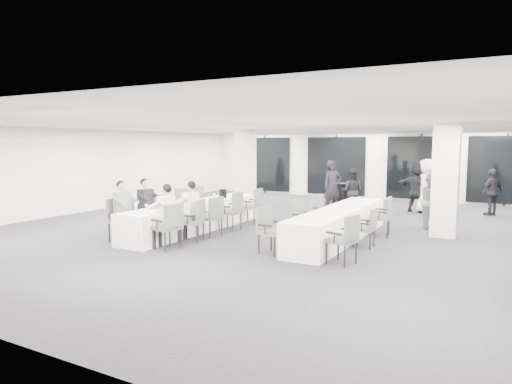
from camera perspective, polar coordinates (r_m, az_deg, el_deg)
room at (r=13.06m, az=8.07°, el=1.98°), size 14.04×16.04×2.84m
column_left at (r=16.53m, az=-1.37°, el=2.92°), size 0.60×0.60×2.80m
column_right at (r=12.18m, az=22.63°, el=1.35°), size 0.60×0.60×2.80m
banquet_table_main at (r=12.20m, az=-7.63°, el=-3.08°), size 0.90×5.00×0.75m
banquet_table_side at (r=11.16m, az=10.38°, el=-3.97°), size 0.90×5.00×0.75m
cocktail_table at (r=15.70m, az=10.52°, el=-0.65°), size 0.70×0.70×0.98m
chair_main_left_near at (r=11.30m, az=-16.76°, el=-2.96°), size 0.59×0.63×1.01m
chair_main_left_second at (r=11.87m, az=-13.99°, el=-2.69°), size 0.54×0.58×0.93m
chair_main_left_mid at (r=12.51m, az=-11.30°, el=-2.19°), size 0.48×0.53×0.93m
chair_main_left_fourth at (r=13.21m, az=-8.78°, el=-1.47°), size 0.63×0.66×1.03m
chair_main_left_far at (r=13.93m, az=-6.55°, el=-1.11°), size 0.58×0.62×1.01m
chair_main_right_near at (r=10.06m, az=-10.74°, el=-3.88°), size 0.63×0.65×1.02m
chair_main_right_second at (r=10.78m, az=-7.63°, el=-3.22°), size 0.62×0.64×1.00m
chair_main_right_mid at (r=11.35m, az=-5.49°, el=-2.76°), size 0.59×0.62×0.99m
chair_main_right_fourth at (r=12.15m, az=-2.92°, el=-2.11°), size 0.52×0.58×1.01m
chair_main_right_far at (r=13.12m, az=-0.31°, el=-1.48°), size 0.53×0.59×1.02m
chair_side_left_near at (r=9.56m, az=1.70°, el=-4.42°), size 0.58×0.62×0.98m
chair_side_left_mid at (r=11.08m, az=5.70°, el=-3.08°), size 0.58×0.61×0.96m
chair_side_left_far at (r=12.31m, az=8.15°, el=-2.22°), size 0.56×0.60×0.95m
chair_side_right_near at (r=8.86m, az=11.11°, el=-5.45°), size 0.59×0.61×0.96m
chair_side_right_mid at (r=10.39m, az=13.78°, el=-4.08°), size 0.45×0.51×0.88m
chair_side_right_far at (r=11.75m, az=15.64°, el=-2.67°), size 0.56×0.60×0.98m
seated_guest_a at (r=11.16m, az=-16.13°, el=-1.83°), size 0.50×0.38×1.44m
seated_guest_b at (r=11.73m, az=-13.39°, el=-1.39°), size 0.50×0.38×1.44m
seated_guest_c at (r=10.14m, az=-11.42°, el=-2.48°), size 0.50×0.38×1.44m
seated_guest_d at (r=10.82m, az=-8.43°, el=-1.90°), size 0.50×0.38×1.44m
standing_guest_a at (r=15.10m, az=9.54°, el=1.04°), size 0.92×0.94×2.01m
standing_guest_b at (r=15.35m, az=11.89°, el=0.48°), size 0.87×0.60×1.69m
standing_guest_d at (r=16.45m, az=27.44°, el=0.33°), size 1.06×1.14×1.71m
standing_guest_e at (r=16.15m, az=20.51°, el=1.13°), size 0.90×1.13×2.05m
standing_guest_f at (r=16.25m, az=19.51°, el=1.06°), size 1.94×1.26×1.98m
standing_guest_g at (r=19.80m, az=-1.95°, el=2.01°), size 0.79×0.71×1.83m
standing_guest_h at (r=13.27m, az=21.09°, el=-0.61°), size 0.70×0.93×1.71m
ice_bucket_near at (r=11.49m, az=-10.53°, el=-1.21°), size 0.21×0.21×0.23m
ice_bucket_far at (r=13.14m, az=-4.16°, el=-0.18°), size 0.22×0.22×0.25m
water_bottle_a at (r=10.61m, az=-14.80°, el=-1.90°), size 0.07×0.07×0.24m
water_bottle_b at (r=12.55m, az=-5.24°, el=-0.62°), size 0.06×0.06×0.19m
water_bottle_c at (r=13.85m, az=-2.42°, el=0.09°), size 0.07×0.07×0.23m
plate_a at (r=11.09m, az=-12.51°, el=-2.06°), size 0.22×0.22×0.03m
plate_b at (r=10.86m, az=-11.87°, el=-2.21°), size 0.18×0.18×0.03m
plate_c at (r=11.93m, az=-8.33°, el=-1.41°), size 0.22×0.22×0.03m
wine_glass at (r=10.55m, az=-13.52°, el=-1.71°), size 0.08×0.08×0.20m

